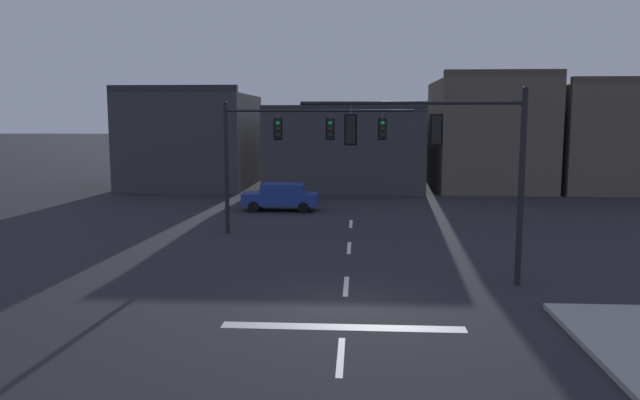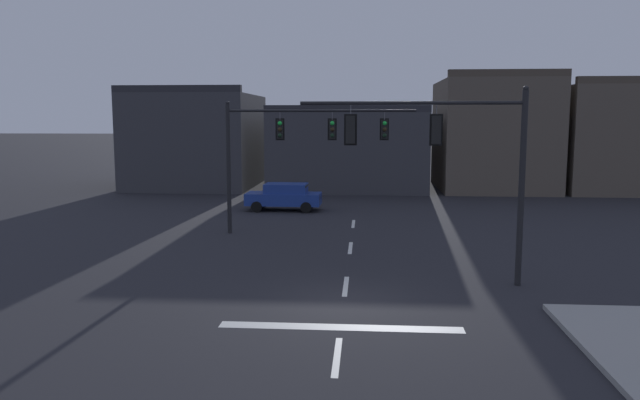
% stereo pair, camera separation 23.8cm
% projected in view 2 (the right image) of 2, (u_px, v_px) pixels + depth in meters
% --- Properties ---
extents(ground_plane, '(400.00, 400.00, 0.00)m').
position_uv_depth(ground_plane, '(343.00, 305.00, 18.08)').
color(ground_plane, '#232328').
extents(stop_bar_paint, '(6.40, 0.50, 0.01)m').
position_uv_depth(stop_bar_paint, '(341.00, 327.00, 16.11)').
color(stop_bar_paint, silver).
rests_on(stop_bar_paint, ground).
extents(lane_centreline, '(0.16, 26.40, 0.01)m').
position_uv_depth(lane_centreline, '(346.00, 286.00, 20.06)').
color(lane_centreline, silver).
rests_on(lane_centreline, ground).
extents(signal_mast_near_side, '(7.26, 0.52, 6.45)m').
position_uv_depth(signal_mast_near_side, '(455.00, 151.00, 19.84)').
color(signal_mast_near_side, black).
rests_on(signal_mast_near_side, ground).
extents(signal_mast_far_side, '(8.86, 0.81, 6.24)m').
position_uv_depth(signal_mast_far_side, '(292.00, 140.00, 28.80)').
color(signal_mast_far_side, black).
rests_on(signal_mast_far_side, ground).
extents(car_lot_nearside, '(4.50, 2.02, 1.61)m').
position_uv_depth(car_lot_nearside, '(284.00, 196.00, 36.46)').
color(car_lot_nearside, navy).
rests_on(car_lot_nearside, ground).
extents(building_row, '(54.46, 13.27, 10.33)m').
position_uv_depth(building_row, '(521.00, 137.00, 48.35)').
color(building_row, '#38383D').
rests_on(building_row, ground).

